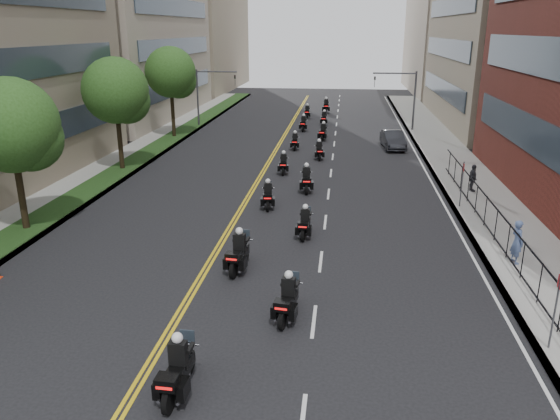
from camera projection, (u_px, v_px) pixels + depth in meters
The scene contains 27 objects.
ground at pixel (178, 412), 14.02m from camera, with size 160.00×160.00×0.00m, color black.
sidewalk_right at pixel (464, 176), 36.23m from camera, with size 4.00×90.00×0.15m, color gray.
sidewalk_left at pixel (117, 166), 38.88m from camera, with size 4.00×90.00×0.15m, color gray.
grass_strip at pixel (128, 165), 38.77m from camera, with size 2.00×90.00×0.04m, color #1C3A15.
building_right_far at pixel (467, 3), 81.02m from camera, with size 15.00×28.00×26.00m, color #AC9B8A.
building_left_far at pixel (183, 4), 85.84m from camera, with size 16.00×28.00×26.00m, color gray.
iron_fence at pixel (502, 233), 23.83m from camera, with size 0.05×28.00×1.50m.
street_trees at pixel (80, 107), 31.15m from camera, with size 4.40×38.40×7.98m.
traffic_signal_right at pixel (405, 92), 51.37m from camera, with size 4.09×0.20×5.60m.
traffic_signal_left at pixel (207, 89), 53.48m from camera, with size 4.09×0.20×5.60m.
motorcycle_0 at pixel (177, 371), 14.51m from camera, with size 0.57×2.42×1.79m.
motorcycle_1 at pixel (288, 300), 18.36m from camera, with size 0.69×2.31×1.71m.
motorcycle_2 at pixel (239, 254), 22.04m from camera, with size 0.68×2.45×1.81m.
motorcycle_3 at pixel (305, 224), 25.69m from camera, with size 0.52×2.13×1.57m.
motorcycle_4 at pixel (268, 196), 29.85m from camera, with size 0.63×2.19×1.61m.
motorcycle_5 at pixel (306, 180), 32.84m from camera, with size 0.63×2.36×1.74m.
motorcycle_6 at pixel (284, 164), 36.98m from camera, with size 0.53×2.11×1.55m.
motorcycle_7 at pixel (319, 151), 41.02m from camera, with size 0.61×2.08×1.53m.
motorcycle_8 at pixel (295, 142), 44.32m from camera, with size 0.50×2.08×1.53m.
motorcycle_9 at pixel (323, 133), 47.94m from camera, with size 0.65×2.27×1.68m.
motorcycle_10 at pixel (303, 124), 52.38m from camera, with size 0.51×2.22×1.64m.
motorcycle_11 at pixel (324, 119), 55.60m from camera, with size 0.49×2.10×1.55m.
motorcycle_12 at pixel (307, 113), 59.65m from camera, with size 0.50×2.18×1.61m.
motorcycle_13 at pixel (326, 107), 63.46m from camera, with size 0.58×2.50×1.84m.
parked_sedan at pixel (393, 140), 44.64m from camera, with size 1.53×4.39×1.45m, color black.
pedestrian_a at pixel (517, 242), 22.34m from camera, with size 0.67×0.44×1.85m, color #4A5D88.
pedestrian_c at pixel (473, 178), 32.30m from camera, with size 0.95×0.40×1.62m, color #38383F.
Camera 1 is at (3.96, -11.27, 9.38)m, focal length 35.00 mm.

